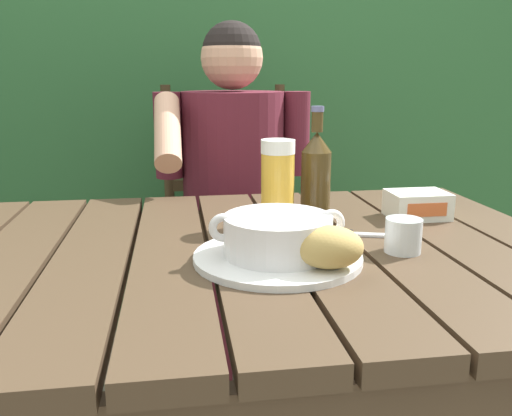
# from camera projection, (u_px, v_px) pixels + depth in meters

# --- Properties ---
(dining_table) EXTENTS (1.25, 0.88, 0.75)m
(dining_table) POSITION_uv_depth(u_px,v_px,m) (245.00, 293.00, 1.03)
(dining_table) COLOR #473424
(dining_table) RESTS_ON ground_plane
(hedge_backdrop) EXTENTS (3.24, 0.88, 2.36)m
(hedge_backdrop) POSITION_uv_depth(u_px,v_px,m) (204.00, 79.00, 2.42)
(hedge_backdrop) COLOR #2C5D31
(hedge_backdrop) RESTS_ON ground_plane
(chair_near_diner) EXTENTS (0.45, 0.43, 1.02)m
(chair_near_diner) POSITION_uv_depth(u_px,v_px,m) (229.00, 236.00, 1.92)
(chair_near_diner) COLOR #3B2E1A
(chair_near_diner) RESTS_ON ground_plane
(person_eating) EXTENTS (0.48, 0.47, 1.22)m
(person_eating) POSITION_uv_depth(u_px,v_px,m) (234.00, 187.00, 1.68)
(person_eating) COLOR #5B1D2A
(person_eating) RESTS_ON ground_plane
(serving_plate) EXTENTS (0.29, 0.29, 0.01)m
(serving_plate) POSITION_uv_depth(u_px,v_px,m) (278.00, 257.00, 0.93)
(serving_plate) COLOR white
(serving_plate) RESTS_ON dining_table
(soup_bowl) EXTENTS (0.24, 0.19, 0.08)m
(soup_bowl) POSITION_uv_depth(u_px,v_px,m) (278.00, 234.00, 0.92)
(soup_bowl) COLOR white
(soup_bowl) RESTS_ON serving_plate
(bread_roll) EXTENTS (0.12, 0.10, 0.07)m
(bread_roll) POSITION_uv_depth(u_px,v_px,m) (329.00, 247.00, 0.85)
(bread_roll) COLOR tan
(bread_roll) RESTS_ON serving_plate
(beer_glass) EXTENTS (0.07, 0.07, 0.18)m
(beer_glass) POSITION_uv_depth(u_px,v_px,m) (278.00, 183.00, 1.13)
(beer_glass) COLOR gold
(beer_glass) RESTS_ON dining_table
(beer_bottle) EXTENTS (0.07, 0.07, 0.25)m
(beer_bottle) POSITION_uv_depth(u_px,v_px,m) (316.00, 173.00, 1.19)
(beer_bottle) COLOR #433216
(beer_bottle) RESTS_ON dining_table
(water_glass_small) EXTENTS (0.07, 0.07, 0.06)m
(water_glass_small) POSITION_uv_depth(u_px,v_px,m) (403.00, 235.00, 0.97)
(water_glass_small) COLOR silver
(water_glass_small) RESTS_ON dining_table
(butter_tub) EXTENTS (0.13, 0.10, 0.06)m
(butter_tub) POSITION_uv_depth(u_px,v_px,m) (417.00, 205.00, 1.20)
(butter_tub) COLOR white
(butter_tub) RESTS_ON dining_table
(table_knife) EXTENTS (0.14, 0.06, 0.01)m
(table_knife) POSITION_uv_depth(u_px,v_px,m) (351.00, 234.00, 1.07)
(table_knife) COLOR silver
(table_knife) RESTS_ON dining_table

